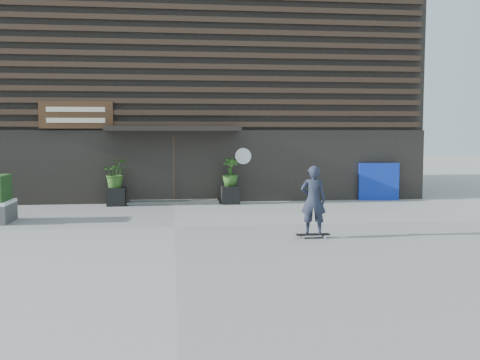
{
  "coord_description": "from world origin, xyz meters",
  "views": [
    {
      "loc": [
        -0.03,
        -14.12,
        2.44
      ],
      "look_at": [
        1.83,
        1.08,
        1.1
      ],
      "focal_mm": 41.26,
      "sensor_mm": 36.0,
      "label": 1
    }
  ],
  "objects": [
    {
      "name": "entrance_step",
      "position": [
        0.0,
        4.6,
        0.06
      ],
      "size": [
        3.0,
        0.8,
        0.12
      ],
      "primitive_type": "cube",
      "color": "#494846",
      "rests_on": "ground"
    },
    {
      "name": "ground",
      "position": [
        0.0,
        0.0,
        0.0
      ],
      "size": [
        80.0,
        80.0,
        0.0
      ],
      "primitive_type": "plane",
      "color": "gray",
      "rests_on": "ground"
    },
    {
      "name": "planter_pot_left",
      "position": [
        -1.9,
        4.4,
        0.3
      ],
      "size": [
        0.6,
        0.6,
        0.6
      ],
      "primitive_type": "cube",
      "color": "black",
      "rests_on": "ground"
    },
    {
      "name": "planter_pot_right",
      "position": [
        1.9,
        4.4,
        0.3
      ],
      "size": [
        0.6,
        0.6,
        0.6
      ],
      "primitive_type": "cube",
      "color": "black",
      "rests_on": "ground"
    },
    {
      "name": "building",
      "position": [
        -0.0,
        9.96,
        3.99
      ],
      "size": [
        18.0,
        11.0,
        8.0
      ],
      "color": "black",
      "rests_on": "ground"
    },
    {
      "name": "bamboo_right",
      "position": [
        1.9,
        4.4,
        1.08
      ],
      "size": [
        0.54,
        0.54,
        0.96
      ],
      "primitive_type": "imported",
      "color": "#2D591E",
      "rests_on": "planter_pot_right"
    },
    {
      "name": "skateboarder",
      "position": [
        3.15,
        -1.89,
        0.88
      ],
      "size": [
        0.78,
        0.5,
        1.67
      ],
      "color": "black",
      "rests_on": "ground"
    },
    {
      "name": "bamboo_left",
      "position": [
        -1.9,
        4.4,
        1.08
      ],
      "size": [
        0.86,
        0.75,
        0.96
      ],
      "primitive_type": "imported",
      "color": "#2D591E",
      "rests_on": "planter_pot_left"
    },
    {
      "name": "blue_tarp",
      "position": [
        7.26,
        4.7,
        0.67
      ],
      "size": [
        1.43,
        0.31,
        1.33
      ],
      "primitive_type": "cube",
      "rotation": [
        0.0,
        0.0,
        -0.13
      ],
      "color": "#0B2297",
      "rests_on": "ground"
    }
  ]
}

